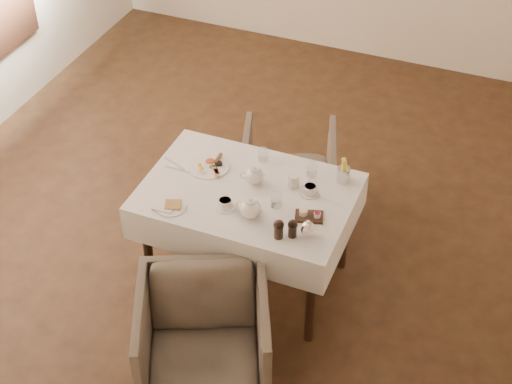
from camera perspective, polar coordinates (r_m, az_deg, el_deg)
The scene contains 20 objects.
table at distance 4.83m, azimuth -0.60°, elevation -0.97°, with size 1.28×0.88×0.75m.
armchair_near at distance 4.48m, azimuth -3.82°, elevation -10.69°, with size 0.72×0.74×0.68m, color #4E4639.
armchair_far at distance 5.64m, azimuth 2.39°, elevation 1.57°, with size 0.65×0.67×0.61m, color #4E4639.
breakfast_plate at distance 4.94m, azimuth -3.41°, elevation 1.94°, with size 0.26×0.26×0.03m.
side_plate at distance 4.66m, azimuth -6.32°, elevation -1.05°, with size 0.19×0.19×0.02m.
teapot_centre at distance 4.77m, azimuth -0.10°, elevation 1.27°, with size 0.16×0.13×0.13m, color white, non-canonical shape.
teapot_front at distance 4.53m, azimuth -0.41°, elevation -1.14°, with size 0.18×0.14×0.14m, color white, non-canonical shape.
creamer at distance 4.77m, azimuth 2.74°, elevation 0.83°, with size 0.07×0.07×0.08m, color white.
teacup_near at distance 4.62m, azimuth -2.25°, elevation -0.89°, with size 0.12×0.12×0.06m.
teacup_far at distance 4.73m, azimuth 3.94°, elevation 0.14°, with size 0.12×0.12×0.06m.
glass_left at distance 4.97m, azimuth 0.52°, elevation 2.74°, with size 0.06×0.06×0.09m, color silver.
glass_mid at distance 4.62m, azimuth 1.50°, elevation -0.59°, with size 0.07×0.07×0.09m, color silver.
glass_right at distance 4.86m, azimuth 4.09°, elevation 1.66°, with size 0.07×0.07×0.09m, color silver.
condiment_board at distance 4.57m, azimuth 3.87°, elevation -1.72°, with size 0.19×0.15×0.04m.
pepper_mill_left at distance 4.40m, azimuth 1.66°, elevation -2.70°, with size 0.06×0.06×0.12m, color black, non-canonical shape.
pepper_mill_right at distance 4.42m, azimuth 2.68°, elevation -2.66°, with size 0.06×0.06×0.12m, color black, non-canonical shape.
silver_pot at distance 4.43m, azimuth 3.80°, elevation -2.62°, with size 0.11×0.09×0.11m, color white, non-canonical shape.
fries_cup at distance 4.81m, azimuth 6.40°, elevation 1.52°, with size 0.08×0.08×0.17m.
cutlery_fork at distance 4.99m, azimuth -5.98°, elevation 2.09°, with size 0.01×0.19×0.00m, color silver.
cutlery_knife at distance 4.94m, azimuth -5.67°, elevation 1.65°, with size 0.01×0.19×0.00m, color silver.
Camera 1 is at (1.79, -4.05, 3.79)m, focal length 55.00 mm.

